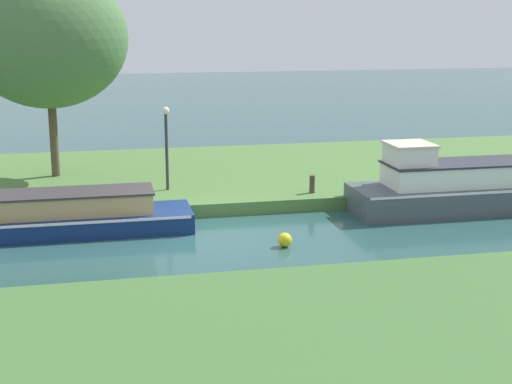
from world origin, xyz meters
The scene contains 9 objects.
ground_plane centered at (0.00, 0.00, 0.00)m, with size 120.00×120.00×0.00m, color #274F4E.
riverbank_far centered at (0.00, 7.00, 0.20)m, with size 72.00×10.00×0.40m, color #4C7739.
slate_barge centered at (8.02, 1.20, 0.70)m, with size 7.48×2.13×2.17m.
navy_narrowboat centered at (-5.29, 1.20, 0.51)m, with size 9.71×1.89×1.17m.
willow_tree_left centered at (-4.39, 6.77, 5.13)m, with size 5.33×4.24×7.06m.
lamp_post centered at (-0.78, 4.20, 2.10)m, with size 0.24×0.24×2.67m.
mooring_post_near centered at (6.74, 2.78, 0.85)m, with size 0.13×0.13×0.90m, color #4A301F.
mooring_post_far centered at (3.64, 2.78, 0.68)m, with size 0.17×0.17×0.56m, color #48322D.
channel_buoy centered at (1.71, -1.30, 0.19)m, with size 0.38×0.38×0.38m, color yellow.
Camera 1 is at (-2.95, -19.30, 5.86)m, focal length 52.48 mm.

